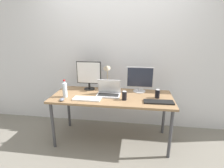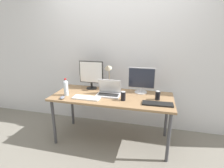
# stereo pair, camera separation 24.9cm
# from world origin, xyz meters

# --- Properties ---
(ground_plane) EXTENTS (16.00, 16.00, 0.00)m
(ground_plane) POSITION_xyz_m (0.00, 0.00, 0.00)
(ground_plane) COLOR gray
(wall_back) EXTENTS (7.00, 0.08, 2.60)m
(wall_back) POSITION_xyz_m (0.00, 0.59, 1.30)
(wall_back) COLOR silver
(wall_back) RESTS_ON ground
(work_desk) EXTENTS (1.75, 0.72, 0.74)m
(work_desk) POSITION_xyz_m (0.00, 0.00, 0.68)
(work_desk) COLOR #424247
(work_desk) RESTS_ON ground
(monitor_left) EXTENTS (0.39, 0.17, 0.46)m
(monitor_left) POSITION_xyz_m (-0.41, 0.24, 0.99)
(monitor_left) COLOR black
(monitor_left) RESTS_ON work_desk
(monitor_center) EXTENTS (0.41, 0.19, 0.39)m
(monitor_center) POSITION_xyz_m (0.40, 0.24, 0.94)
(monitor_center) COLOR silver
(monitor_center) RESTS_ON work_desk
(laptop_silver) EXTENTS (0.34, 0.23, 0.23)m
(laptop_silver) POSITION_xyz_m (-0.05, 0.02, 0.79)
(laptop_silver) COLOR silver
(laptop_silver) RESTS_ON work_desk
(keyboard_main) EXTENTS (0.40, 0.15, 0.02)m
(keyboard_main) POSITION_xyz_m (0.65, -0.17, 0.75)
(keyboard_main) COLOR black
(keyboard_main) RESTS_ON work_desk
(keyboard_aux) EXTENTS (0.39, 0.15, 0.02)m
(keyboard_aux) POSITION_xyz_m (-0.32, -0.19, 0.75)
(keyboard_aux) COLOR white
(keyboard_aux) RESTS_ON work_desk
(mouse_by_keyboard) EXTENTS (0.08, 0.10, 0.04)m
(mouse_by_keyboard) POSITION_xyz_m (-0.65, -0.29, 0.76)
(mouse_by_keyboard) COLOR slate
(mouse_by_keyboard) RESTS_ON work_desk
(water_bottle) EXTENTS (0.07, 0.07, 0.26)m
(water_bottle) POSITION_xyz_m (-0.66, -0.14, 0.86)
(water_bottle) COLOR silver
(water_bottle) RESTS_ON work_desk
(soda_can_near_keyboard) EXTENTS (0.07, 0.07, 0.13)m
(soda_can_near_keyboard) POSITION_xyz_m (0.19, -0.13, 0.80)
(soda_can_near_keyboard) COLOR black
(soda_can_near_keyboard) RESTS_ON work_desk
(soda_can_by_laptop) EXTENTS (0.07, 0.07, 0.13)m
(soda_can_by_laptop) POSITION_xyz_m (0.65, -0.00, 0.80)
(soda_can_by_laptop) COLOR black
(soda_can_by_laptop) RESTS_ON work_desk
(desk_lamp) EXTENTS (0.11, 0.18, 0.44)m
(desk_lamp) POSITION_xyz_m (-0.11, 0.20, 1.04)
(desk_lamp) COLOR tan
(desk_lamp) RESTS_ON work_desk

